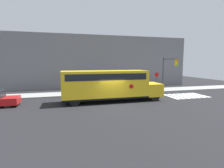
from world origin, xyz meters
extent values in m
plane|color=black|center=(0.00, 0.00, 0.00)|extent=(60.00, 60.00, 0.00)
cube|color=#9E9E99|center=(0.00, 6.50, 0.07)|extent=(44.00, 3.00, 0.15)
cube|color=slate|center=(0.00, 13.00, 4.14)|extent=(32.00, 4.00, 8.28)
cube|color=white|center=(7.73, 2.00, 0.00)|extent=(0.50, 3.20, 0.01)
cube|color=white|center=(8.43, 2.00, 0.00)|extent=(0.50, 3.20, 0.01)
cube|color=white|center=(9.13, 2.00, 0.00)|extent=(0.50, 3.20, 0.01)
cube|color=white|center=(9.83, 2.00, 0.00)|extent=(0.50, 3.20, 0.01)
cube|color=white|center=(10.53, 2.00, 0.00)|extent=(0.50, 3.20, 0.01)
cube|color=white|center=(11.23, 2.00, 0.00)|extent=(0.50, 3.20, 0.01)
cube|color=white|center=(11.93, 2.00, 0.00)|extent=(0.50, 3.20, 0.01)
cube|color=yellow|center=(-0.46, 1.39, 1.84)|extent=(8.67, 2.50, 2.77)
cube|color=yellow|center=(4.75, 1.39, 1.12)|extent=(1.75, 2.50, 1.34)
cube|color=black|center=(-0.46, 1.39, 0.53)|extent=(8.67, 2.54, 0.16)
cube|color=black|center=(-0.46, 1.39, 2.67)|extent=(7.98, 2.53, 0.64)
cylinder|color=red|center=(1.93, 0.10, 1.70)|extent=(0.44, 0.02, 0.44)
cylinder|color=black|center=(4.66, 2.47, 0.50)|extent=(1.00, 0.30, 1.00)
cylinder|color=black|center=(4.66, 0.31, 0.50)|extent=(1.00, 0.30, 1.00)
cylinder|color=black|center=(-3.59, 2.47, 0.50)|extent=(1.00, 0.30, 1.00)
cylinder|color=black|center=(-3.59, 0.31, 0.50)|extent=(1.00, 0.30, 1.00)
cylinder|color=black|center=(-9.46, 2.71, 0.32)|extent=(0.64, 0.22, 0.64)
cylinder|color=black|center=(-9.46, 1.15, 0.32)|extent=(0.64, 0.22, 0.64)
cylinder|color=#38383A|center=(7.61, 5.36, 1.22)|extent=(0.07, 0.07, 2.44)
cylinder|color=red|center=(7.61, 5.31, 2.41)|extent=(0.61, 0.03, 0.61)
cylinder|color=#38383A|center=(8.68, 5.47, 2.37)|extent=(0.16, 0.16, 4.74)
cylinder|color=#38383A|center=(8.68, 3.96, 4.49)|extent=(0.10, 3.01, 0.10)
cube|color=yellow|center=(8.68, 2.56, 4.04)|extent=(0.28, 0.28, 0.80)
cylinder|color=red|center=(8.68, 2.41, 4.30)|extent=(0.18, 0.02, 0.18)
cylinder|color=#EAB214|center=(8.68, 2.41, 4.04)|extent=(0.18, 0.02, 0.18)
cylinder|color=green|center=(8.68, 2.41, 3.78)|extent=(0.18, 0.02, 0.18)
camera|label=1|loc=(-4.38, -15.96, 4.06)|focal=28.00mm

